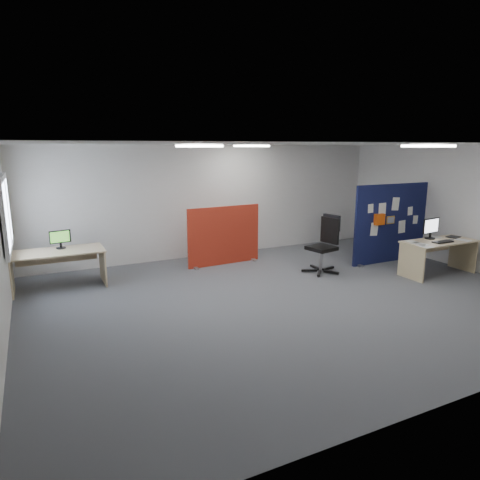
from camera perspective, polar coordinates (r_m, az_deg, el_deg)
name	(u,v)px	position (r m, az deg, el deg)	size (l,w,h in m)	color
floor	(290,297)	(7.83, 6.66, -7.60)	(9.00, 9.00, 0.00)	#4E5156
ceiling	(294,144)	(7.36, 7.19, 12.57)	(9.00, 7.00, 0.02)	white
wall_back	(214,201)	(10.55, -3.46, 5.22)	(9.00, 0.02, 2.70)	silver
wall_front	(479,279)	(5.00, 29.24, -4.52)	(9.00, 0.02, 2.70)	silver
wall_right	(466,208)	(10.60, 27.88, 3.83)	(0.02, 7.00, 2.70)	silver
window	(6,214)	(8.26, -28.73, 3.10)	(0.06, 1.70, 1.30)	white
ceiling_lights	(289,146)	(8.10, 6.58, 12.35)	(4.10, 4.10, 0.04)	white
navy_divider	(392,223)	(10.57, 19.60, 2.12)	(2.21, 0.30, 1.83)	#10163A
main_desk	(437,249)	(9.94, 24.80, -1.04)	(1.61, 0.72, 0.73)	tan
monitor_main	(431,227)	(9.96, 24.10, 1.54)	(0.50, 0.21, 0.44)	black
keyboard	(443,242)	(9.74, 25.43, -0.21)	(0.45, 0.18, 0.03)	black
mouse	(451,240)	(10.02, 26.34, 0.04)	(0.10, 0.06, 0.03)	#99999E
paper_tray	(453,237)	(10.39, 26.57, 0.38)	(0.28, 0.22, 0.01)	black
red_divider	(224,236)	(9.76, -2.12, 0.54)	(1.79, 0.30, 1.34)	#AB2916
second_desk	(58,259)	(8.87, -23.09, -2.38)	(1.67, 0.83, 0.73)	tan
monitor_second	(60,238)	(8.93, -22.85, 0.19)	(0.39, 0.18, 0.36)	black
office_chair	(326,241)	(9.35, 11.35, -0.07)	(0.80, 0.79, 1.21)	black
desk_papers	(431,242)	(9.70, 24.13, -0.20)	(1.44, 0.87, 0.00)	white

